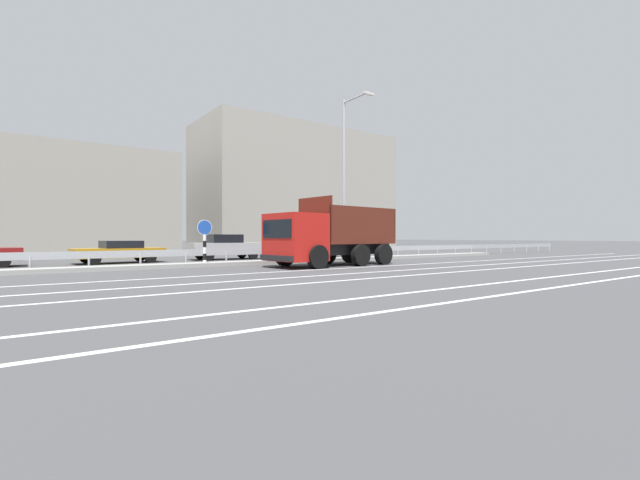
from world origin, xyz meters
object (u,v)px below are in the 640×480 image
object	(u,v)px
parked_car_3	(226,247)
parked_car_4	(308,247)
street_lamp_1	(346,171)
parked_car_2	(119,251)
dump_truck	(320,240)
median_road_sign	(205,242)

from	to	relation	value
parked_car_3	parked_car_4	world-z (taller)	parked_car_3
street_lamp_1	parked_car_3	size ratio (longest dim) A/B	2.07
parked_car_2	parked_car_4	size ratio (longest dim) A/B	0.97
parked_car_2	dump_truck	bearing A→B (deg)	-143.76
dump_truck	street_lamp_1	size ratio (longest dim) A/B	0.73
median_road_sign	parked_car_2	bearing A→B (deg)	118.02
median_road_sign	street_lamp_1	size ratio (longest dim) A/B	0.23
street_lamp_1	median_road_sign	bearing A→B (deg)	-179.99
parked_car_4	parked_car_2	bearing A→B (deg)	88.46
dump_truck	parked_car_2	xyz separation A→B (m)	(-7.21, 8.28, -0.61)
street_lamp_1	parked_car_3	distance (m)	8.70
dump_truck	parked_car_3	distance (m)	8.53
parked_car_3	parked_car_4	size ratio (longest dim) A/B	0.98
street_lamp_1	parked_car_4	distance (m)	6.81
dump_truck	median_road_sign	distance (m)	5.44
median_road_sign	parked_car_2	world-z (taller)	median_road_sign
parked_car_2	parked_car_3	bearing A→B (deg)	-93.25
street_lamp_1	dump_truck	bearing A→B (deg)	-142.97
street_lamp_1	parked_car_4	world-z (taller)	street_lamp_1
dump_truck	parked_car_3	world-z (taller)	dump_truck
parked_car_3	median_road_sign	bearing A→B (deg)	-28.71
parked_car_4	parked_car_3	bearing A→B (deg)	86.14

